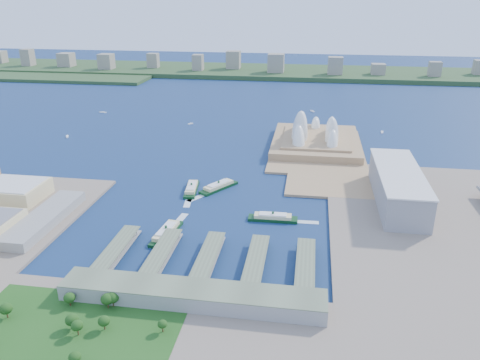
% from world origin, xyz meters
% --- Properties ---
extents(ground, '(3000.00, 3000.00, 0.00)m').
position_xyz_m(ground, '(0.00, 0.00, 0.00)').
color(ground, '#10244C').
rests_on(ground, ground).
extents(east_land, '(240.00, 500.00, 3.00)m').
position_xyz_m(east_land, '(240.00, -50.00, 1.50)').
color(east_land, gray).
rests_on(east_land, ground).
extents(peninsula, '(135.00, 220.00, 3.00)m').
position_xyz_m(peninsula, '(107.50, 260.00, 1.50)').
color(peninsula, '#A28058').
rests_on(peninsula, ground).
extents(far_shore, '(2200.00, 260.00, 12.00)m').
position_xyz_m(far_shore, '(0.00, 980.00, 6.00)').
color(far_shore, '#2D4926').
rests_on(far_shore, ground).
extents(opera_house, '(134.00, 180.00, 58.00)m').
position_xyz_m(opera_house, '(105.00, 280.00, 32.00)').
color(opera_house, white).
rests_on(opera_house, peninsula).
extents(toaster_building, '(45.00, 155.00, 35.00)m').
position_xyz_m(toaster_building, '(195.00, 80.00, 20.50)').
color(toaster_building, gray).
rests_on(toaster_building, east_land).
extents(ferry_wharves, '(184.00, 90.00, 9.30)m').
position_xyz_m(ferry_wharves, '(14.00, -75.00, 4.65)').
color(ferry_wharves, '#5D694F').
rests_on(ferry_wharves, ground).
extents(terminal_building, '(200.00, 28.00, 12.00)m').
position_xyz_m(terminal_building, '(15.00, -135.00, 9.00)').
color(terminal_building, gray).
rests_on(terminal_building, south_land).
extents(park, '(150.00, 110.00, 16.00)m').
position_xyz_m(park, '(-60.00, -190.00, 11.00)').
color(park, '#194714').
rests_on(park, south_land).
extents(far_skyline, '(1900.00, 140.00, 55.00)m').
position_xyz_m(far_skyline, '(0.00, 960.00, 39.50)').
color(far_skyline, gray).
rests_on(far_skyline, far_shore).
extents(ferry_a, '(19.37, 52.66, 9.73)m').
position_xyz_m(ferry_a, '(-40.59, 80.66, 4.86)').
color(ferry_a, '#0D3516').
rests_on(ferry_a, ground).
extents(ferry_b, '(41.40, 52.58, 10.21)m').
position_xyz_m(ferry_b, '(-9.64, 91.27, 5.11)').
color(ferry_b, '#0D3516').
rests_on(ferry_b, ground).
extents(ferry_c, '(19.80, 55.75, 10.32)m').
position_xyz_m(ferry_c, '(-37.23, -31.63, 5.16)').
color(ferry_c, '#0D3516').
rests_on(ferry_c, ground).
extents(ferry_d, '(51.51, 14.21, 9.69)m').
position_xyz_m(ferry_d, '(62.36, 17.26, 4.84)').
color(ferry_d, '#0D3516').
rests_on(ferry_d, ground).
extents(boat_a, '(9.05, 14.27, 2.72)m').
position_xyz_m(boat_a, '(-299.20, 268.93, 1.36)').
color(boat_a, white).
rests_on(boat_a, ground).
extents(boat_b, '(9.32, 8.71, 2.56)m').
position_xyz_m(boat_b, '(-118.76, 379.36, 1.28)').
color(boat_b, white).
rests_on(boat_b, ground).
extents(boat_c, '(5.53, 13.50, 2.95)m').
position_xyz_m(boat_c, '(216.36, 375.05, 1.48)').
color(boat_c, white).
rests_on(boat_c, ground).
extents(boat_d, '(13.62, 3.07, 2.30)m').
position_xyz_m(boat_d, '(-312.98, 439.02, 1.15)').
color(boat_d, white).
rests_on(boat_d, ground).
extents(boat_e, '(9.16, 12.35, 2.95)m').
position_xyz_m(boat_e, '(97.77, 511.26, 1.47)').
color(boat_e, white).
rests_on(boat_e, ground).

